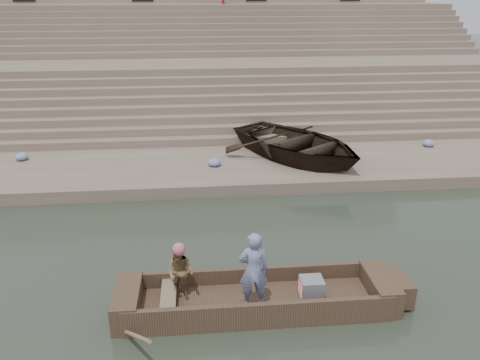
{
  "coord_description": "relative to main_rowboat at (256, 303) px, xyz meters",
  "views": [
    {
      "loc": [
        0.98,
        -7.41,
        6.02
      ],
      "look_at": [
        2.07,
        3.98,
        1.4
      ],
      "focal_mm": 35.52,
      "sensor_mm": 36.0,
      "label": 1
    }
  ],
  "objects": [
    {
      "name": "rowboat_trim",
      "position": [
        0.21,
        -0.0,
        0.2
      ],
      "size": [
        6.04,
        2.63,
        1.85
      ],
      "color": "brown",
      "rests_on": "ground"
    },
    {
      "name": "upper_landing",
      "position": [
        -2.07,
        22.02,
        2.49
      ],
      "size": [
        32.0,
        3.0,
        5.2
      ],
      "primitive_type": "cube",
      "color": "gray",
      "rests_on": "ground"
    },
    {
      "name": "beached_rowboat",
      "position": [
        2.46,
        7.87,
        0.84
      ],
      "size": [
        6.17,
        6.53,
        1.1
      ],
      "primitive_type": "imported",
      "rotation": [
        0.0,
        0.0,
        0.62
      ],
      "color": "#2D2116",
      "rests_on": "lower_landing"
    },
    {
      "name": "lower_landing",
      "position": [
        -2.07,
        7.52,
        0.09
      ],
      "size": [
        32.0,
        4.0,
        0.4
      ],
      "primitive_type": "cube",
      "color": "gray",
      "rests_on": "ground"
    },
    {
      "name": "ground",
      "position": [
        -2.07,
        -0.48,
        -0.11
      ],
      "size": [
        120.0,
        120.0,
        0.0
      ],
      "primitive_type": "plane",
      "color": "#263024",
      "rests_on": "ground"
    },
    {
      "name": "ghat_steps",
      "position": [
        -2.07,
        16.71,
        1.69
      ],
      "size": [
        32.0,
        11.0,
        5.2
      ],
      "color": "gray",
      "rests_on": "ground"
    },
    {
      "name": "rowing_man",
      "position": [
        -1.51,
        0.2,
        0.7
      ],
      "size": [
        0.7,
        0.64,
        1.18
      ],
      "primitive_type": "imported",
      "rotation": [
        0.0,
        0.0,
        -0.41
      ],
      "color": "#2A8041",
      "rests_on": "main_rowboat"
    },
    {
      "name": "main_rowboat",
      "position": [
        0.0,
        0.0,
        0.0
      ],
      "size": [
        5.0,
        1.3,
        0.22
      ],
      "primitive_type": "cube",
      "color": "brown",
      "rests_on": "ground"
    },
    {
      "name": "standing_man",
      "position": [
        -0.09,
        -0.17,
        0.91
      ],
      "size": [
        0.6,
        0.4,
        1.6
      ],
      "primitive_type": "imported",
      "rotation": [
        0.0,
        0.0,
        3.18
      ],
      "color": "navy",
      "rests_on": "main_rowboat"
    },
    {
      "name": "mid_landing",
      "position": [
        -2.07,
        15.02,
        1.29
      ],
      "size": [
        32.0,
        3.0,
        2.8
      ],
      "primitive_type": "cube",
      "color": "gray",
      "rests_on": "ground"
    },
    {
      "name": "television",
      "position": [
        1.1,
        0.0,
        0.31
      ],
      "size": [
        0.46,
        0.42,
        0.4
      ],
      "color": "slate",
      "rests_on": "main_rowboat"
    },
    {
      "name": "cloth_bundles",
      "position": [
        -2.03,
        8.04,
        0.42
      ],
      "size": [
        20.89,
        1.83,
        0.26
      ],
      "color": "#3F5999",
      "rests_on": "lower_landing"
    }
  ]
}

